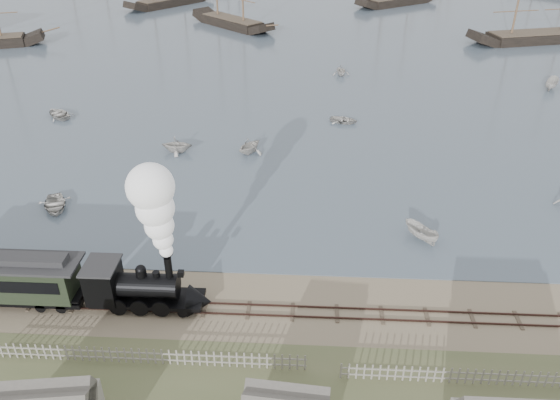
{
  "coord_description": "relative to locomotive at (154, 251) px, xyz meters",
  "views": [
    {
      "loc": [
        2.67,
        -29.9,
        25.26
      ],
      "look_at": [
        0.66,
        6.95,
        3.5
      ],
      "focal_mm": 35.0,
      "sensor_mm": 36.0,
      "label": 1
    }
  ],
  "objects": [
    {
      "name": "ground",
      "position": [
        6.95,
        2.0,
        -4.75
      ],
      "size": [
        600.0,
        600.0,
        0.0
      ],
      "primitive_type": "plane",
      "color": "gray",
      "rests_on": "ground"
    },
    {
      "name": "rail_track",
      "position": [
        6.95,
        0.0,
        -4.71
      ],
      "size": [
        120.0,
        1.8,
        0.16
      ],
      "color": "#38231F",
      "rests_on": "ground"
    },
    {
      "name": "picket_fence_west",
      "position": [
        0.45,
        -5.0,
        -4.75
      ],
      "size": [
        19.0,
        0.1,
        1.2
      ],
      "primitive_type": null,
      "color": "gray",
      "rests_on": "ground"
    },
    {
      "name": "picket_fence_east",
      "position": [
        19.45,
        -5.5,
        -4.75
      ],
      "size": [
        15.0,
        0.1,
        1.2
      ],
      "primitive_type": null,
      "color": "gray",
      "rests_on": "ground"
    },
    {
      "name": "locomotive",
      "position": [
        0.0,
        0.0,
        0.0
      ],
      "size": [
        8.28,
        3.09,
        10.33
      ],
      "color": "black",
      "rests_on": "ground"
    },
    {
      "name": "beached_dinghy",
      "position": [
        -7.7,
        1.89,
        -4.34
      ],
      "size": [
        2.93,
        4.04,
        0.82
      ],
      "primitive_type": "imported",
      "rotation": [
        0.0,
        0.0,
        1.55
      ],
      "color": "beige",
      "rests_on": "ground"
    },
    {
      "name": "rowboat_0",
      "position": [
        -12.49,
        12.17,
        -4.28
      ],
      "size": [
        4.7,
        4.14,
        0.81
      ],
      "primitive_type": "imported",
      "rotation": [
        0.0,
        0.0,
        0.42
      ],
      "color": "beige",
      "rests_on": "harbor_water"
    },
    {
      "name": "rowboat_1",
      "position": [
        -4.22,
        24.3,
        -3.82
      ],
      "size": [
        2.91,
        3.35,
        1.73
      ],
      "primitive_type": "imported",
      "rotation": [
        0.0,
        0.0,
        1.55
      ],
      "color": "beige",
      "rests_on": "harbor_water"
    },
    {
      "name": "rowboat_2",
      "position": [
        18.97,
        9.12,
        -4.07
      ],
      "size": [
        3.2,
        3.07,
        1.25
      ],
      "primitive_type": "imported",
      "rotation": [
        0.0,
        0.0,
        3.88
      ],
      "color": "beige",
      "rests_on": "harbor_water"
    },
    {
      "name": "rowboat_3",
      "position": [
        13.92,
        33.44,
        -4.34
      ],
      "size": [
        3.23,
        3.88,
        0.69
      ],
      "primitive_type": "imported",
      "rotation": [
        0.0,
        0.0,
        1.29
      ],
      "color": "beige",
      "rests_on": "harbor_water"
    },
    {
      "name": "rowboat_5",
      "position": [
        43.21,
        47.2,
        -3.95
      ],
      "size": [
        4.01,
        3.19,
        1.47
      ],
      "primitive_type": "imported",
      "rotation": [
        0.0,
        0.0,
        2.6
      ],
      "color": "beige",
      "rests_on": "harbor_water"
    },
    {
      "name": "rowboat_6",
      "position": [
        -20.89,
        33.43,
        -4.27
      ],
      "size": [
        4.82,
        4.92,
        0.83
      ],
      "primitive_type": "imported",
      "rotation": [
        0.0,
        0.0,
        3.99
      ],
      "color": "beige",
      "rests_on": "harbor_water"
    },
    {
      "name": "rowboat_7",
      "position": [
        14.33,
        51.81,
        -3.91
      ],
      "size": [
        3.41,
        3.1,
        1.55
      ],
      "primitive_type": "imported",
      "rotation": [
        0.0,
        0.0,
        0.21
      ],
      "color": "beige",
      "rests_on": "harbor_water"
    },
    {
      "name": "rowboat_8",
      "position": [
        3.52,
        24.49,
        -3.81
      ],
      "size": [
        4.37,
        4.24,
        1.76
      ],
      "primitive_type": "imported",
      "rotation": [
        0.0,
        0.0,
        2.56
      ],
      "color": "beige",
      "rests_on": "harbor_water"
    }
  ]
}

